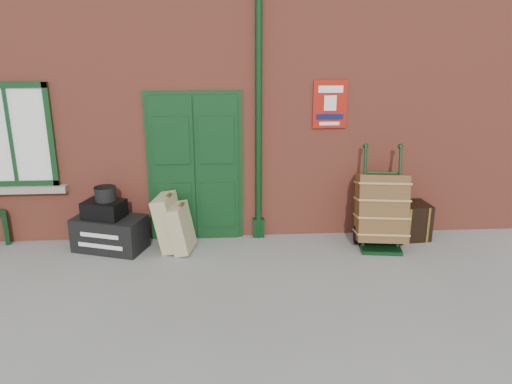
{
  "coord_description": "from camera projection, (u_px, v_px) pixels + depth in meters",
  "views": [
    {
      "loc": [
        0.13,
        -5.79,
        3.03
      ],
      "look_at": [
        0.56,
        0.6,
        1.0
      ],
      "focal_mm": 35.0,
      "sensor_mm": 36.0,
      "label": 1
    }
  ],
  "objects": [
    {
      "name": "ground",
      "position": [
        216.0,
        281.0,
        6.41
      ],
      "size": [
        80.0,
        80.0,
        0.0
      ],
      "primitive_type": "plane",
      "color": "gray",
      "rests_on": "ground"
    },
    {
      "name": "station_building",
      "position": [
        215.0,
        84.0,
        9.08
      ],
      "size": [
        10.3,
        4.3,
        4.36
      ],
      "color": "#A54835",
      "rests_on": "ground"
    },
    {
      "name": "houdini_trunk",
      "position": [
        110.0,
        233.0,
        7.29
      ],
      "size": [
        1.12,
        0.84,
        0.5
      ],
      "primitive_type": "cube",
      "rotation": [
        0.0,
        0.0,
        -0.33
      ],
      "color": "black",
      "rests_on": "ground"
    },
    {
      "name": "strongbox",
      "position": [
        104.0,
        209.0,
        7.18
      ],
      "size": [
        0.65,
        0.56,
        0.25
      ],
      "primitive_type": "cube",
      "rotation": [
        0.0,
        0.0,
        -0.33
      ],
      "color": "black",
      "rests_on": "houdini_trunk"
    },
    {
      "name": "hatbox",
      "position": [
        105.0,
        194.0,
        7.14
      ],
      "size": [
        0.38,
        0.38,
        0.2
      ],
      "primitive_type": "cylinder",
      "rotation": [
        0.0,
        0.0,
        -0.33
      ],
      "color": "black",
      "rests_on": "strongbox"
    },
    {
      "name": "suitcase_back",
      "position": [
        169.0,
        222.0,
        7.27
      ],
      "size": [
        0.48,
        0.63,
        0.82
      ],
      "primitive_type": "cube",
      "rotation": [
        0.0,
        -0.19,
        -0.2
      ],
      "color": "tan",
      "rests_on": "ground"
    },
    {
      "name": "suitcase_front",
      "position": [
        181.0,
        228.0,
        7.2
      ],
      "size": [
        0.42,
        0.57,
        0.71
      ],
      "primitive_type": "cube",
      "rotation": [
        0.0,
        -0.19,
        -0.2
      ],
      "color": "tan",
      "rests_on": "ground"
    },
    {
      "name": "porter_trolley",
      "position": [
        381.0,
        209.0,
        7.33
      ],
      "size": [
        0.81,
        0.86,
        1.47
      ],
      "rotation": [
        0.0,
        0.0,
        -0.14
      ],
      "color": "black",
      "rests_on": "ground"
    },
    {
      "name": "dark_trunk",
      "position": [
        402.0,
        221.0,
        7.7
      ],
      "size": [
        0.82,
        0.58,
        0.56
      ],
      "primitive_type": "cube",
      "rotation": [
        0.0,
        0.0,
        0.1
      ],
      "color": "black",
      "rests_on": "ground"
    }
  ]
}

